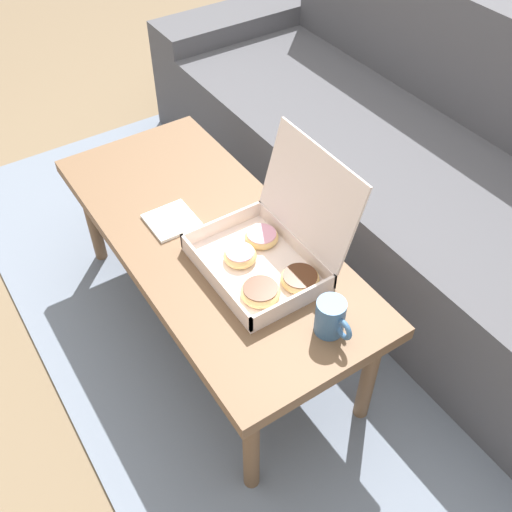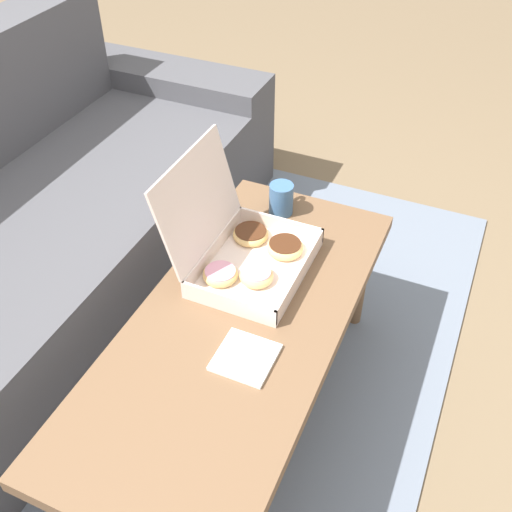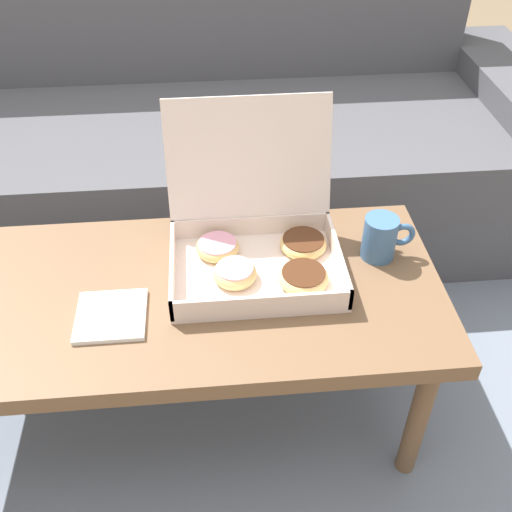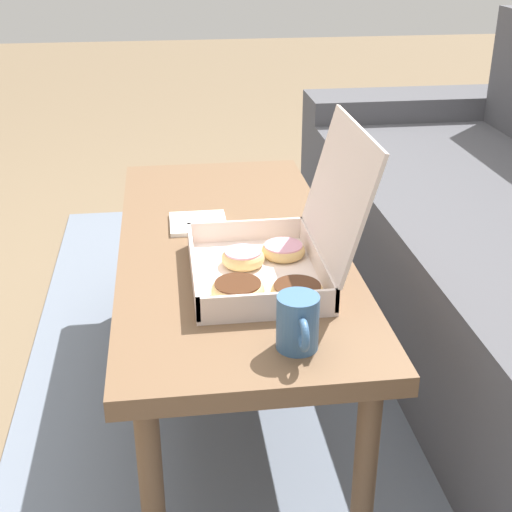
{
  "view_description": "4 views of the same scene",
  "coord_description": "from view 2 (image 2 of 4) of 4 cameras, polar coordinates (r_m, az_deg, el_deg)",
  "views": [
    {
      "loc": [
        1.14,
        -0.65,
        1.63
      ],
      "look_at": [
        0.19,
        -0.03,
        0.49
      ],
      "focal_mm": 42.0,
      "sensor_mm": 36.0,
      "label": 1
    },
    {
      "loc": [
        -0.93,
        -0.52,
        1.56
      ],
      "look_at": [
        0.19,
        -0.03,
        0.49
      ],
      "focal_mm": 42.0,
      "sensor_mm": 36.0,
      "label": 2
    },
    {
      "loc": [
        0.11,
        -0.98,
        1.3
      ],
      "look_at": [
        0.19,
        -0.03,
        0.49
      ],
      "focal_mm": 42.0,
      "sensor_mm": 36.0,
      "label": 3
    },
    {
      "loc": [
        1.51,
        -0.2,
        1.12
      ],
      "look_at": [
        0.19,
        -0.03,
        0.49
      ],
      "focal_mm": 50.0,
      "sensor_mm": 36.0,
      "label": 4
    }
  ],
  "objects": [
    {
      "name": "ground_plane",
      "position": [
        1.89,
        -3.2,
        -14.66
      ],
      "size": [
        12.0,
        12.0,
        0.0
      ],
      "primitive_type": "plane",
      "color": "#756047"
    },
    {
      "name": "napkin_stack",
      "position": [
        1.44,
        -1.02,
        -9.61
      ],
      "size": [
        0.14,
        0.14,
        0.01
      ],
      "color": "white",
      "rests_on": "coffee_table"
    },
    {
      "name": "coffee_table",
      "position": [
        1.56,
        -1.7,
        -7.29
      ],
      "size": [
        1.17,
        0.51,
        0.44
      ],
      "color": "brown",
      "rests_on": "ground_plane"
    },
    {
      "name": "area_rug",
      "position": [
        1.99,
        -11.13,
        -11.45
      ],
      "size": [
        2.61,
        1.82,
        0.01
      ],
      "primitive_type": "cube",
      "color": "slate",
      "rests_on": "ground_plane"
    },
    {
      "name": "pastry_box",
      "position": [
        1.65,
        -1.15,
        0.81
      ],
      "size": [
        0.36,
        0.34,
        0.32
      ],
      "color": "silver",
      "rests_on": "coffee_table"
    },
    {
      "name": "coffee_mug",
      "position": [
        1.84,
        2.46,
        5.52
      ],
      "size": [
        0.12,
        0.07,
        0.1
      ],
      "color": "#3D6693",
      "rests_on": "coffee_table"
    }
  ]
}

